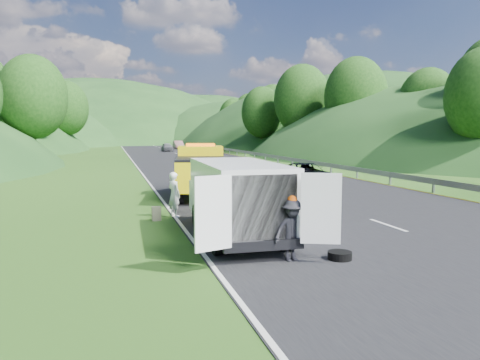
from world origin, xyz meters
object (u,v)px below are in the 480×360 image
object	(u,v)px
woman	(175,217)
worker	(291,261)
white_van	(237,195)
child	(235,220)
passing_suv	(306,186)
suitcase	(156,214)
tow_truck	(201,171)
spare_tire	(340,260)

from	to	relation	value
woman	worker	world-z (taller)	woman
white_van	child	distance (m)	3.16
white_van	woman	world-z (taller)	white_van
child	passing_suv	world-z (taller)	passing_suv
suitcase	child	bearing A→B (deg)	-13.28
child	worker	bearing A→B (deg)	-81.39
woman	suitcase	size ratio (longest dim) A/B	3.25
child	tow_truck	bearing A→B (deg)	100.03
tow_truck	spare_tire	xyz separation A→B (m)	(1.28, -12.05, -1.29)
worker	spare_tire	bearing A→B (deg)	-21.03
tow_truck	spare_tire	bearing A→B (deg)	-73.71
spare_tire	child	bearing A→B (deg)	101.36
suitcase	spare_tire	distance (m)	7.67
tow_truck	woman	world-z (taller)	tow_truck
tow_truck	suitcase	distance (m)	6.22
white_van	passing_suv	bearing A→B (deg)	59.47
white_van	child	size ratio (longest dim) A/B	6.84
child	worker	world-z (taller)	worker
white_van	woman	xyz separation A→B (m)	(-1.37, 4.01, -1.32)
white_van	woman	size ratio (longest dim) A/B	3.89
spare_tire	passing_suv	distance (m)	15.97
suitcase	spare_tire	size ratio (longest dim) A/B	0.85
tow_truck	white_van	world-z (taller)	tow_truck
woman	child	bearing A→B (deg)	-147.62
woman	white_van	bearing A→B (deg)	171.93
worker	white_van	bearing A→B (deg)	91.65
tow_truck	worker	bearing A→B (deg)	-79.52
child	worker	distance (m)	5.66
worker	suitcase	size ratio (longest dim) A/B	2.98
worker	spare_tire	distance (m)	1.25
worker	suitcase	world-z (taller)	worker
white_van	spare_tire	bearing A→B (deg)	-57.08
tow_truck	child	world-z (taller)	tow_truck
child	spare_tire	size ratio (longest dim) A/B	1.58
worker	tow_truck	bearing A→B (deg)	79.08
passing_suv	white_van	bearing A→B (deg)	-118.63
worker	suitcase	bearing A→B (deg)	102.42
suitcase	tow_truck	bearing A→B (deg)	63.82
worker	passing_suv	bearing A→B (deg)	54.09
worker	child	bearing A→B (deg)	78.34
woman	passing_suv	xyz separation A→B (m)	(8.82, 7.86, 0.00)
suitcase	passing_suv	xyz separation A→B (m)	(9.56, 8.43, -0.26)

